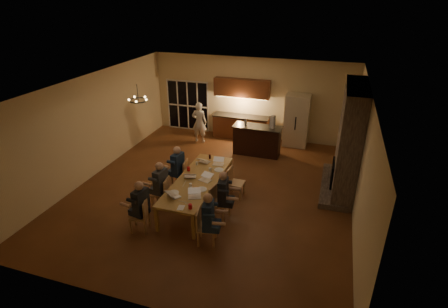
% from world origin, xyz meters
% --- Properties ---
extents(floor, '(9.00, 9.00, 0.00)m').
position_xyz_m(floor, '(0.00, 0.00, 0.00)').
color(floor, brown).
rests_on(floor, ground).
extents(back_wall, '(8.00, 0.04, 3.20)m').
position_xyz_m(back_wall, '(0.00, 4.52, 1.60)').
color(back_wall, beige).
rests_on(back_wall, ground).
extents(left_wall, '(0.04, 9.00, 3.20)m').
position_xyz_m(left_wall, '(-4.02, 0.00, 1.60)').
color(left_wall, beige).
rests_on(left_wall, ground).
extents(right_wall, '(0.04, 9.00, 3.20)m').
position_xyz_m(right_wall, '(4.02, 0.00, 1.60)').
color(right_wall, beige).
rests_on(right_wall, ground).
extents(ceiling, '(8.00, 9.00, 0.04)m').
position_xyz_m(ceiling, '(0.00, 0.00, 3.22)').
color(ceiling, white).
rests_on(ceiling, back_wall).
extents(french_doors, '(1.86, 0.08, 2.10)m').
position_xyz_m(french_doors, '(-2.70, 4.47, 1.05)').
color(french_doors, black).
rests_on(french_doors, ground).
extents(fireplace, '(0.58, 2.50, 3.20)m').
position_xyz_m(fireplace, '(3.70, 1.20, 1.60)').
color(fireplace, '#706458').
rests_on(fireplace, ground).
extents(kitchenette, '(2.24, 0.68, 2.40)m').
position_xyz_m(kitchenette, '(-0.30, 4.20, 1.20)').
color(kitchenette, '#612A1B').
rests_on(kitchenette, ground).
extents(refrigerator, '(0.90, 0.68, 2.00)m').
position_xyz_m(refrigerator, '(1.90, 4.15, 1.00)').
color(refrigerator, beige).
rests_on(refrigerator, ground).
extents(dining_table, '(1.10, 3.17, 0.75)m').
position_xyz_m(dining_table, '(-0.16, -0.83, 0.38)').
color(dining_table, tan).
rests_on(dining_table, ground).
extents(bar_island, '(1.77, 0.71, 1.08)m').
position_xyz_m(bar_island, '(0.68, 2.87, 0.54)').
color(bar_island, black).
rests_on(bar_island, ground).
extents(chair_left_near, '(0.53, 0.53, 0.89)m').
position_xyz_m(chair_left_near, '(-1.08, -2.44, 0.45)').
color(chair_left_near, tan).
rests_on(chair_left_near, ground).
extents(chair_left_mid, '(0.49, 0.49, 0.89)m').
position_xyz_m(chair_left_mid, '(-1.07, -1.33, 0.45)').
color(chair_left_mid, tan).
rests_on(chair_left_mid, ground).
extents(chair_left_far, '(0.48, 0.48, 0.89)m').
position_xyz_m(chair_left_far, '(-1.02, -0.16, 0.45)').
color(chair_left_far, tan).
rests_on(chair_left_far, ground).
extents(chair_right_near, '(0.52, 0.52, 0.89)m').
position_xyz_m(chair_right_near, '(0.68, -2.38, 0.45)').
color(chair_right_near, tan).
rests_on(chair_right_near, ground).
extents(chair_right_mid, '(0.51, 0.51, 0.89)m').
position_xyz_m(chair_right_mid, '(0.65, -1.30, 0.45)').
color(chair_right_mid, tan).
rests_on(chair_right_mid, ground).
extents(chair_right_far, '(0.46, 0.46, 0.89)m').
position_xyz_m(chair_right_far, '(0.77, -0.17, 0.45)').
color(chair_right_far, tan).
rests_on(chair_right_far, ground).
extents(person_left_near, '(0.69, 0.69, 1.38)m').
position_xyz_m(person_left_near, '(-1.02, -2.40, 0.69)').
color(person_left_near, '#23272D').
rests_on(person_left_near, ground).
extents(person_right_near, '(0.69, 0.69, 1.38)m').
position_xyz_m(person_right_near, '(0.73, -2.41, 0.69)').
color(person_right_near, navy).
rests_on(person_right_near, ground).
extents(person_left_mid, '(0.68, 0.68, 1.38)m').
position_xyz_m(person_left_mid, '(-1.03, -1.33, 0.69)').
color(person_left_mid, '#3A3F45').
rests_on(person_left_mid, ground).
extents(person_right_mid, '(0.67, 0.67, 1.38)m').
position_xyz_m(person_right_mid, '(0.74, -1.32, 0.69)').
color(person_right_mid, '#23272D').
rests_on(person_right_mid, ground).
extents(person_left_far, '(0.69, 0.69, 1.38)m').
position_xyz_m(person_left_far, '(-1.02, -0.26, 0.69)').
color(person_left_far, navy).
rests_on(person_left_far, ground).
extents(standing_person, '(0.61, 0.43, 1.61)m').
position_xyz_m(standing_person, '(-1.74, 3.33, 0.81)').
color(standing_person, silver).
rests_on(standing_person, ground).
extents(chandelier, '(0.52, 0.52, 0.03)m').
position_xyz_m(chandelier, '(-1.96, -0.52, 2.75)').
color(chandelier, black).
rests_on(chandelier, ceiling).
extents(laptop_a, '(0.42, 0.41, 0.23)m').
position_xyz_m(laptop_a, '(-0.40, -1.80, 0.86)').
color(laptop_a, silver).
rests_on(laptop_a, dining_table).
extents(laptop_b, '(0.40, 0.38, 0.23)m').
position_xyz_m(laptop_b, '(0.10, -1.70, 0.86)').
color(laptop_b, silver).
rests_on(laptop_b, dining_table).
extents(laptop_c, '(0.38, 0.35, 0.23)m').
position_xyz_m(laptop_c, '(-0.42, -0.73, 0.86)').
color(laptop_c, silver).
rests_on(laptop_c, dining_table).
extents(laptop_d, '(0.39, 0.36, 0.23)m').
position_xyz_m(laptop_d, '(0.06, -0.82, 0.86)').
color(laptop_d, silver).
rests_on(laptop_d, dining_table).
extents(laptop_e, '(0.37, 0.33, 0.23)m').
position_xyz_m(laptop_e, '(-0.36, 0.25, 0.86)').
color(laptop_e, silver).
rests_on(laptop_e, dining_table).
extents(laptop_f, '(0.36, 0.32, 0.23)m').
position_xyz_m(laptop_f, '(0.09, 0.21, 0.86)').
color(laptop_f, silver).
rests_on(laptop_f, dining_table).
extents(mug_front, '(0.08, 0.08, 0.10)m').
position_xyz_m(mug_front, '(-0.19, -1.25, 0.80)').
color(mug_front, white).
rests_on(mug_front, dining_table).
extents(mug_mid, '(0.08, 0.08, 0.10)m').
position_xyz_m(mug_mid, '(-0.00, -0.26, 0.80)').
color(mug_mid, white).
rests_on(mug_mid, dining_table).
extents(mug_back, '(0.08, 0.08, 0.10)m').
position_xyz_m(mug_back, '(-0.51, -0.02, 0.80)').
color(mug_back, white).
rests_on(mug_back, dining_table).
extents(redcup_near, '(0.09, 0.09, 0.12)m').
position_xyz_m(redcup_near, '(0.20, -2.20, 0.81)').
color(redcup_near, red).
rests_on(redcup_near, dining_table).
extents(redcup_mid, '(0.09, 0.09, 0.12)m').
position_xyz_m(redcup_mid, '(-0.60, -0.43, 0.81)').
color(redcup_mid, red).
rests_on(redcup_mid, dining_table).
extents(can_silver, '(0.07, 0.07, 0.12)m').
position_xyz_m(can_silver, '(-0.10, -1.47, 0.81)').
color(can_silver, '#B2B2B7').
rests_on(can_silver, dining_table).
extents(can_cola, '(0.07, 0.07, 0.12)m').
position_xyz_m(can_cola, '(-0.29, 0.52, 0.81)').
color(can_cola, '#3F0F0C').
rests_on(can_cola, dining_table).
extents(plate_near, '(0.27, 0.27, 0.02)m').
position_xyz_m(plate_near, '(0.14, -1.30, 0.76)').
color(plate_near, white).
rests_on(plate_near, dining_table).
extents(plate_left, '(0.27, 0.27, 0.02)m').
position_xyz_m(plate_left, '(-0.48, -1.67, 0.76)').
color(plate_left, white).
rests_on(plate_left, dining_table).
extents(plate_far, '(0.28, 0.28, 0.02)m').
position_xyz_m(plate_far, '(0.22, -0.12, 0.76)').
color(plate_far, white).
rests_on(plate_far, dining_table).
extents(notepad, '(0.19, 0.24, 0.01)m').
position_xyz_m(notepad, '(-0.03, -2.25, 0.76)').
color(notepad, white).
rests_on(notepad, dining_table).
extents(bar_bottle, '(0.09, 0.09, 0.24)m').
position_xyz_m(bar_bottle, '(0.22, 2.90, 1.20)').
color(bar_bottle, '#99999E').
rests_on(bar_bottle, bar_island).
extents(bar_blender, '(0.18, 0.18, 0.45)m').
position_xyz_m(bar_blender, '(1.20, 2.89, 1.31)').
color(bar_blender, silver).
rests_on(bar_blender, bar_island).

